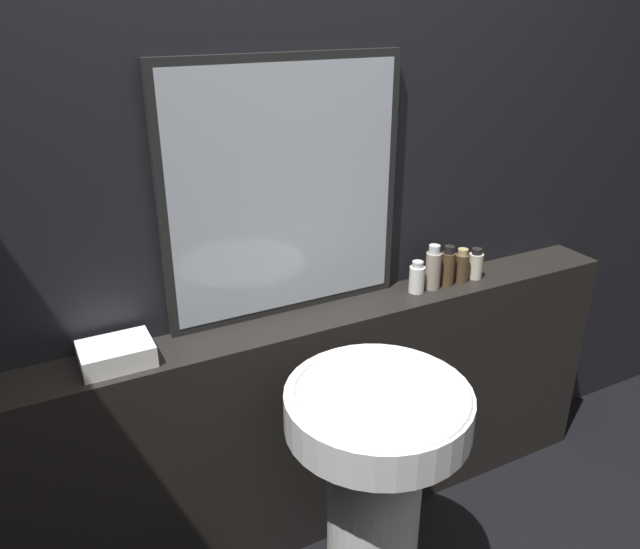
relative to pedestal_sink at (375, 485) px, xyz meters
The scene contains 10 objects.
wall_back 0.91m from the pedestal_sink, 92.01° to the left, with size 8.00×0.06×2.50m.
vanity_counter 0.46m from the pedestal_sink, 92.60° to the left, with size 2.55×0.20×0.89m.
pedestal_sink is the anchor object (origin of this frame).
mirror 0.92m from the pedestal_sink, 92.79° to the left, with size 0.80×0.03×0.82m.
towel_stack 0.84m from the pedestal_sink, 143.32° to the left, with size 0.20×0.15×0.06m.
shampoo_bottle 0.74m from the pedestal_sink, 45.57° to the left, with size 0.05×0.05×0.12m.
conditioner_bottle 0.79m from the pedestal_sink, 41.41° to the left, with size 0.06×0.06×0.17m.
lotion_bottle 0.84m from the pedestal_sink, 37.96° to the left, with size 0.05×0.05×0.15m.
body_wash_bottle 0.88m from the pedestal_sink, 35.04° to the left, with size 0.05×0.05×0.13m.
hand_soap_bottle 0.92m from the pedestal_sink, 32.43° to the left, with size 0.05×0.05×0.12m.
Camera 1 is at (-0.77, -0.45, 1.85)m, focal length 35.00 mm.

